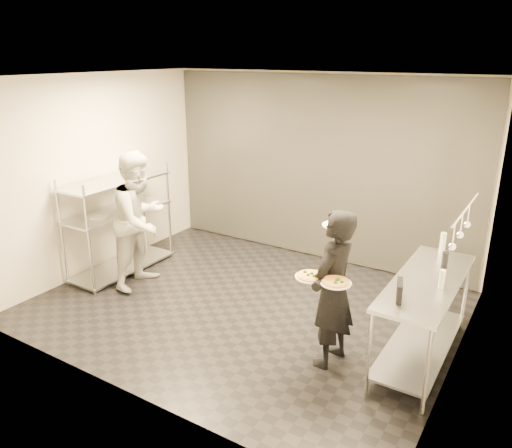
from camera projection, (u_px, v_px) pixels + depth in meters
The scene contains 13 objects.
room_shell at pixel (291, 180), 6.82m from camera, with size 5.00×4.00×2.80m.
pass_rack at pixel (119, 220), 7.16m from camera, with size 0.60×1.60×1.50m.
prep_counter at pixel (424, 306), 5.04m from camera, with size 0.60×1.80×0.92m.
utensil_rail at pixel (462, 224), 4.62m from camera, with size 0.07×1.20×0.31m.
waiter at pixel (333, 289), 4.95m from camera, with size 0.60×0.40×1.65m, color black.
chef at pixel (140, 220), 6.67m from camera, with size 0.90×0.70×1.86m, color beige.
pizza_plate_near at pixel (311, 276), 4.78m from camera, with size 0.30×0.30×0.05m.
pizza_plate_far at pixel (336, 282), 4.62m from camera, with size 0.30×0.30×0.05m.
salad_plate at pixel (338, 224), 5.07m from camera, with size 0.31×0.31×0.07m.
pos_monitor at pixel (399, 290), 4.53m from camera, with size 0.05×0.24×0.17m, color black.
bottle_green at pixel (443, 243), 5.57m from camera, with size 0.07×0.07×0.24m, color #96A395.
bottle_clear at pixel (442, 279), 4.74m from camera, with size 0.06×0.06×0.19m, color #96A395.
bottle_dark at pixel (445, 262), 5.08m from camera, with size 0.06×0.06×0.22m, color black.
Camera 1 is at (3.11, -4.72, 3.06)m, focal length 35.00 mm.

